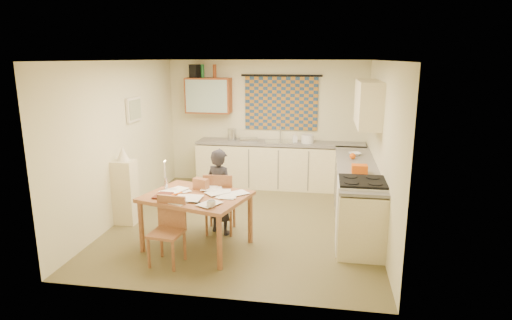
% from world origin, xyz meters
% --- Properties ---
extents(floor, '(4.00, 4.50, 0.02)m').
position_xyz_m(floor, '(0.00, 0.00, -0.01)').
color(floor, brown).
rests_on(floor, ground).
extents(ceiling, '(4.00, 4.50, 0.02)m').
position_xyz_m(ceiling, '(0.00, 0.00, 2.51)').
color(ceiling, white).
rests_on(ceiling, floor).
extents(wall_back, '(4.00, 0.02, 2.50)m').
position_xyz_m(wall_back, '(0.00, 2.26, 1.25)').
color(wall_back, beige).
rests_on(wall_back, floor).
extents(wall_front, '(4.00, 0.02, 2.50)m').
position_xyz_m(wall_front, '(0.00, -2.26, 1.25)').
color(wall_front, beige).
rests_on(wall_front, floor).
extents(wall_left, '(0.02, 4.50, 2.50)m').
position_xyz_m(wall_left, '(-2.01, 0.00, 1.25)').
color(wall_left, beige).
rests_on(wall_left, floor).
extents(wall_right, '(0.02, 4.50, 2.50)m').
position_xyz_m(wall_right, '(2.01, 0.00, 1.25)').
color(wall_right, beige).
rests_on(wall_right, floor).
extents(window_blind, '(1.45, 0.03, 1.05)m').
position_xyz_m(window_blind, '(0.30, 2.22, 1.65)').
color(window_blind, navy).
rests_on(window_blind, wall_back).
extents(curtain_rod, '(1.60, 0.04, 0.04)m').
position_xyz_m(curtain_rod, '(0.30, 2.20, 2.20)').
color(curtain_rod, black).
rests_on(curtain_rod, wall_back).
extents(wall_cabinet, '(0.90, 0.34, 0.70)m').
position_xyz_m(wall_cabinet, '(-1.15, 2.08, 1.80)').
color(wall_cabinet, maroon).
rests_on(wall_cabinet, wall_back).
extents(wall_cabinet_glass, '(0.84, 0.02, 0.64)m').
position_xyz_m(wall_cabinet_glass, '(-1.15, 1.91, 1.80)').
color(wall_cabinet_glass, '#99B2A5').
rests_on(wall_cabinet_glass, wall_back).
extents(upper_cabinet_right, '(0.34, 1.30, 0.70)m').
position_xyz_m(upper_cabinet_right, '(1.83, 0.55, 1.85)').
color(upper_cabinet_right, beige).
rests_on(upper_cabinet_right, wall_right).
extents(framed_print, '(0.04, 0.50, 0.40)m').
position_xyz_m(framed_print, '(-1.97, 0.40, 1.70)').
color(framed_print, beige).
rests_on(framed_print, wall_left).
extents(print_canvas, '(0.01, 0.42, 0.32)m').
position_xyz_m(print_canvas, '(-1.95, 0.40, 1.70)').
color(print_canvas, beige).
rests_on(print_canvas, wall_left).
extents(counter_back, '(3.30, 0.62, 0.92)m').
position_xyz_m(counter_back, '(0.32, 1.95, 0.45)').
color(counter_back, beige).
rests_on(counter_back, floor).
extents(counter_right, '(0.62, 2.95, 0.92)m').
position_xyz_m(counter_right, '(1.70, 0.29, 0.45)').
color(counter_right, beige).
rests_on(counter_right, floor).
extents(stove, '(0.63, 0.63, 0.98)m').
position_xyz_m(stove, '(1.70, -0.75, 0.49)').
color(stove, white).
rests_on(stove, floor).
extents(sink, '(0.62, 0.54, 0.10)m').
position_xyz_m(sink, '(0.30, 1.95, 0.88)').
color(sink, silver).
rests_on(sink, counter_back).
extents(tap, '(0.04, 0.04, 0.28)m').
position_xyz_m(tap, '(0.31, 2.13, 1.06)').
color(tap, silver).
rests_on(tap, counter_back).
extents(dish_rack, '(0.40, 0.36, 0.06)m').
position_xyz_m(dish_rack, '(-0.31, 1.95, 0.95)').
color(dish_rack, silver).
rests_on(dish_rack, counter_back).
extents(kettle, '(0.23, 0.23, 0.24)m').
position_xyz_m(kettle, '(-0.65, 1.95, 1.04)').
color(kettle, silver).
rests_on(kettle, counter_back).
extents(mixing_bowl, '(0.30, 0.30, 0.16)m').
position_xyz_m(mixing_bowl, '(0.86, 1.95, 1.00)').
color(mixing_bowl, white).
rests_on(mixing_bowl, counter_back).
extents(soap_bottle, '(0.12, 0.12, 0.18)m').
position_xyz_m(soap_bottle, '(0.61, 2.00, 1.01)').
color(soap_bottle, white).
rests_on(soap_bottle, counter_back).
extents(bowl, '(0.32, 0.32, 0.05)m').
position_xyz_m(bowl, '(1.70, 0.98, 0.94)').
color(bowl, white).
rests_on(bowl, counter_right).
extents(orange_bag, '(0.22, 0.16, 0.12)m').
position_xyz_m(orange_bag, '(1.70, -0.17, 0.98)').
color(orange_bag, '#EB5D0D').
rests_on(orange_bag, counter_right).
extents(fruit_orange, '(0.10, 0.10, 0.10)m').
position_xyz_m(fruit_orange, '(1.65, 0.70, 0.97)').
color(fruit_orange, '#EB5D0D').
rests_on(fruit_orange, counter_right).
extents(speaker, '(0.19, 0.22, 0.26)m').
position_xyz_m(speaker, '(-1.42, 2.08, 2.28)').
color(speaker, black).
rests_on(speaker, wall_cabinet).
extents(bottle_green, '(0.08, 0.08, 0.26)m').
position_xyz_m(bottle_green, '(-1.26, 2.08, 2.28)').
color(bottle_green, '#195926').
rests_on(bottle_green, wall_cabinet).
extents(bottle_brown, '(0.09, 0.09, 0.26)m').
position_xyz_m(bottle_brown, '(-1.01, 2.08, 2.28)').
color(bottle_brown, maroon).
rests_on(bottle_brown, wall_cabinet).
extents(dining_table, '(1.52, 1.30, 0.75)m').
position_xyz_m(dining_table, '(-0.48, -1.04, 0.38)').
color(dining_table, brown).
rests_on(dining_table, floor).
extents(chair_far, '(0.45, 0.45, 0.92)m').
position_xyz_m(chair_far, '(-0.30, -0.47, 0.29)').
color(chair_far, brown).
rests_on(chair_far, floor).
extents(chair_near, '(0.42, 0.42, 0.85)m').
position_xyz_m(chair_near, '(-0.71, -1.56, 0.26)').
color(chair_near, brown).
rests_on(chair_near, floor).
extents(person, '(0.71, 0.67, 1.27)m').
position_xyz_m(person, '(-0.29, -0.50, 0.64)').
color(person, black).
rests_on(person, floor).
extents(shelf_stand, '(0.32, 0.30, 1.01)m').
position_xyz_m(shelf_stand, '(-1.84, -0.36, 0.50)').
color(shelf_stand, beige).
rests_on(shelf_stand, floor).
extents(lampshade, '(0.20, 0.20, 0.22)m').
position_xyz_m(lampshade, '(-1.84, -0.36, 1.12)').
color(lampshade, beige).
rests_on(lampshade, shelf_stand).
extents(letter_rack, '(0.24, 0.17, 0.16)m').
position_xyz_m(letter_rack, '(-0.48, -0.80, 0.83)').
color(letter_rack, brown).
rests_on(letter_rack, dining_table).
extents(mug, '(0.18, 0.18, 0.09)m').
position_xyz_m(mug, '(-0.15, -1.48, 0.79)').
color(mug, white).
rests_on(mug, dining_table).
extents(magazine, '(0.23, 0.29, 0.03)m').
position_xyz_m(magazine, '(-1.00, -1.17, 0.76)').
color(magazine, maroon).
rests_on(magazine, dining_table).
extents(book, '(0.37, 0.37, 0.02)m').
position_xyz_m(book, '(-0.88, -1.00, 0.76)').
color(book, '#EB5D0D').
rests_on(book, dining_table).
extents(orange_box, '(0.12, 0.08, 0.04)m').
position_xyz_m(orange_box, '(-0.86, -1.25, 0.77)').
color(orange_box, '#EB5D0D').
rests_on(orange_box, dining_table).
extents(eyeglasses, '(0.14, 0.09, 0.02)m').
position_xyz_m(eyeglasses, '(-0.39, -1.34, 0.76)').
color(eyeglasses, black).
rests_on(eyeglasses, dining_table).
extents(candle_holder, '(0.08, 0.08, 0.18)m').
position_xyz_m(candle_holder, '(-0.97, -0.88, 0.84)').
color(candle_holder, silver).
rests_on(candle_holder, dining_table).
extents(candle, '(0.02, 0.02, 0.22)m').
position_xyz_m(candle, '(-0.97, -0.88, 1.04)').
color(candle, white).
rests_on(candle, dining_table).
extents(candle_flame, '(0.02, 0.02, 0.02)m').
position_xyz_m(candle_flame, '(-0.96, -0.88, 1.16)').
color(candle_flame, '#FFCC66').
rests_on(candle_flame, dining_table).
extents(papers, '(1.26, 0.97, 0.03)m').
position_xyz_m(papers, '(-0.34, -1.01, 0.76)').
color(papers, white).
rests_on(papers, dining_table).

